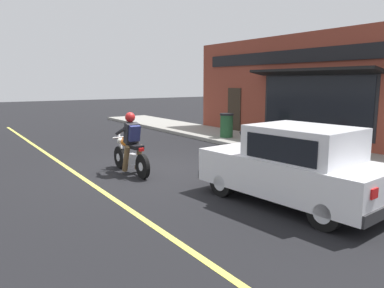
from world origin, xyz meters
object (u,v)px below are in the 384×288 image
(car_hatchback, at_px, (294,166))
(trash_bin, at_px, (227,125))
(motorcycle_with_rider, at_px, (131,148))
(fire_hydrant, at_px, (306,136))

(car_hatchback, bearing_deg, trash_bin, 60.46)
(motorcycle_with_rider, height_order, fire_hydrant, motorcycle_with_rider)
(car_hatchback, height_order, fire_hydrant, car_hatchback)
(car_hatchback, distance_m, trash_bin, 8.10)
(fire_hydrant, relative_size, trash_bin, 0.90)
(motorcycle_with_rider, bearing_deg, fire_hydrant, -5.07)
(motorcycle_with_rider, xyz_separation_m, car_hatchback, (1.61, -4.11, 0.09))
(fire_hydrant, bearing_deg, trash_bin, 100.95)
(fire_hydrant, height_order, trash_bin, trash_bin)
(car_hatchback, xyz_separation_m, trash_bin, (4.00, 7.05, -0.13))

